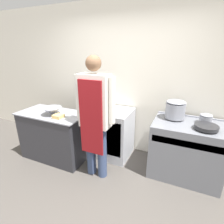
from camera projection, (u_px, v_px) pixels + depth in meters
name	position (u px, v px, depth m)	size (l,w,h in m)	color
ground_plane	(80.00, 208.00, 2.22)	(14.00, 14.00, 0.00)	#4C4742
wall_back	(127.00, 81.00, 3.18)	(8.00, 0.05, 2.70)	silver
prep_counter	(55.00, 135.00, 3.16)	(1.20, 0.62, 0.86)	#2D2D33
stove	(185.00, 150.00, 2.70)	(1.02, 0.68, 0.89)	slate
fridge_unit	(113.00, 133.00, 3.22)	(0.63, 0.63, 0.88)	silver
person_cook	(95.00, 113.00, 2.47)	(0.62, 0.24, 1.84)	#38476B
mixing_bowl	(52.00, 111.00, 2.91)	(0.32, 0.32, 0.13)	gray
plastic_tub	(58.00, 116.00, 2.79)	(0.15, 0.15, 0.06)	#D8B266
stock_pot	(175.00, 109.00, 2.68)	(0.29, 0.29, 0.28)	gray
saute_pan	(206.00, 127.00, 2.35)	(0.31, 0.31, 0.05)	#262628
sauce_pot	(206.00, 118.00, 2.55)	(0.17, 0.17, 0.13)	gray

